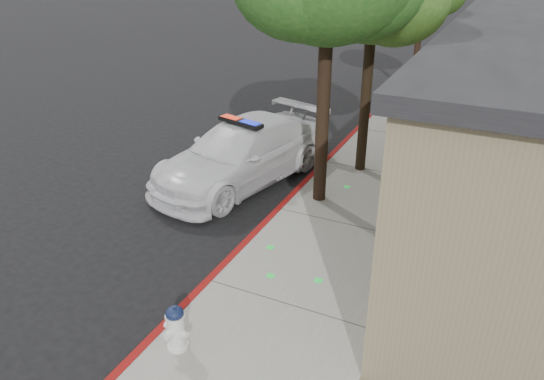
% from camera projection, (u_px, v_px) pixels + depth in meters
% --- Properties ---
extents(ground, '(120.00, 120.00, 0.00)m').
position_uv_depth(ground, '(206.00, 286.00, 9.43)').
color(ground, black).
rests_on(ground, ground).
extents(sidewalk, '(3.20, 60.00, 0.15)m').
position_uv_depth(sidewalk, '(343.00, 226.00, 11.21)').
color(sidewalk, gray).
rests_on(sidewalk, ground).
extents(red_curb, '(0.14, 60.00, 0.16)m').
position_uv_depth(red_curb, '(279.00, 211.00, 11.80)').
color(red_curb, maroon).
rests_on(red_curb, ground).
extents(police_car, '(3.38, 5.64, 1.65)m').
position_uv_depth(police_car, '(241.00, 153.00, 13.11)').
color(police_car, silver).
rests_on(police_car, ground).
extents(fire_hydrant, '(0.44, 0.38, 0.76)m').
position_uv_depth(fire_hydrant, '(176.00, 327.00, 7.66)').
color(fire_hydrant, white).
rests_on(fire_hydrant, sidewalk).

